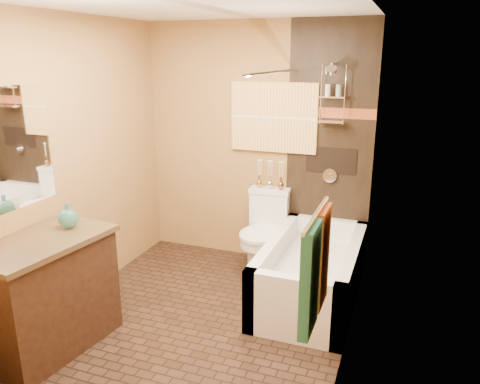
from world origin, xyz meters
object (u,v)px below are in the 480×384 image
at_px(toilet, 264,231).
at_px(vanity, 46,293).
at_px(sunset_painting, 274,117).
at_px(bathtub, 311,277).

relative_size(toilet, vanity, 0.77).
bearing_deg(vanity, sunset_painting, 69.73).
bearing_deg(bathtub, vanity, -140.88).
distance_m(bathtub, toilet, 0.78).
bearing_deg(sunset_painting, toilet, -90.00).
xyz_separation_m(sunset_painting, bathtub, (0.60, -0.73, -1.33)).
bearing_deg(toilet, vanity, -126.37).
relative_size(sunset_painting, bathtub, 0.60).
xyz_separation_m(toilet, vanity, (-1.12, -1.86, 0.03)).
height_order(sunset_painting, toilet, sunset_painting).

